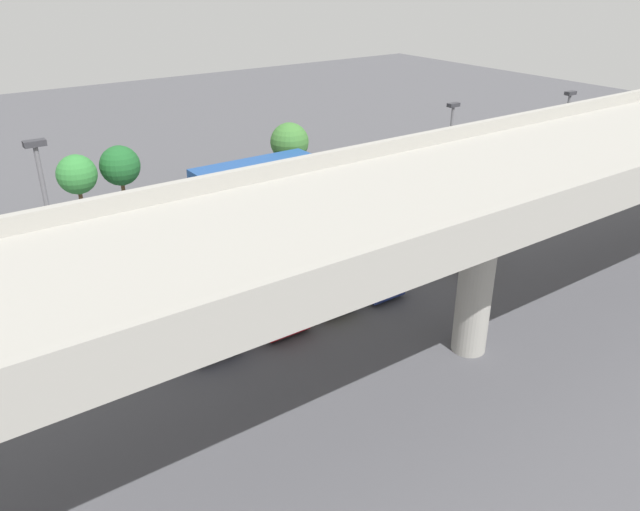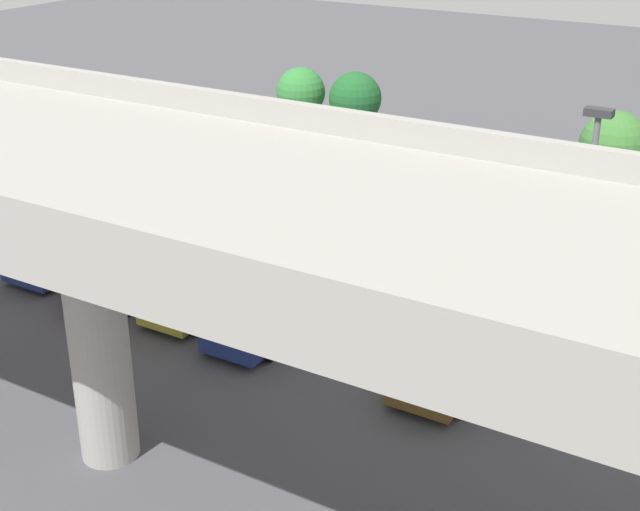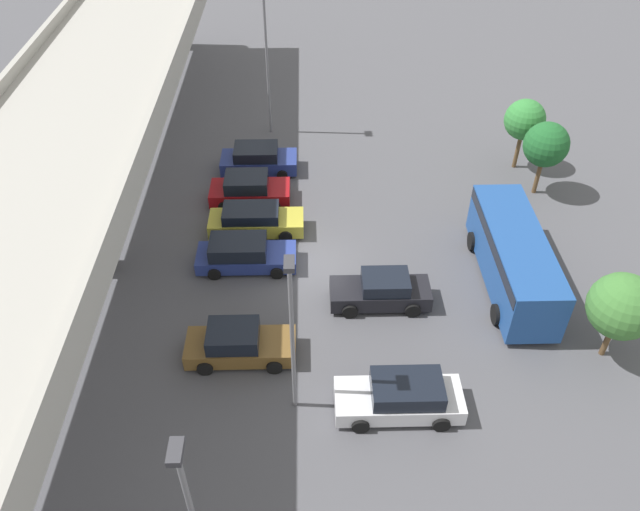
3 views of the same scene
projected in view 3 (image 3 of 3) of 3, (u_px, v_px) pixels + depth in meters
name	position (u px, v px, depth m)	size (l,w,h in m)	color
ground_plane	(319.00, 265.00, 30.55)	(117.64, 117.64, 0.00)	#4C4C51
highway_overpass	(64.00, 146.00, 25.93)	(56.27, 7.60, 8.13)	#9E9B93
parked_car_0	(401.00, 397.00, 23.64)	(2.13, 4.87, 1.62)	silver
parked_car_1	(239.00, 344.00, 25.72)	(2.09, 4.54, 1.59)	brown
parked_car_2	(381.00, 291.00, 28.10)	(1.97, 4.52, 1.60)	black
parked_car_3	(244.00, 254.00, 30.09)	(2.12, 4.79, 1.54)	navy
parked_car_4	(255.00, 220.00, 32.10)	(2.04, 4.86, 1.51)	gold
parked_car_5	(249.00, 190.00, 34.17)	(2.23, 4.36, 1.65)	maroon
parked_car_6	(258.00, 159.00, 36.57)	(2.22, 4.43, 1.60)	navy
shuttle_bus	(514.00, 255.00, 28.55)	(8.22, 2.71, 2.81)	#1E478C
lamp_post_mid_lot	(267.00, 54.00, 37.25)	(0.70, 0.35, 9.02)	slate
lamp_post_by_overpass	(292.00, 328.00, 21.46)	(0.70, 0.35, 7.40)	slate
tree_front_left	(622.00, 306.00, 24.46)	(2.71, 2.71, 4.17)	brown
tree_front_centre	(546.00, 145.00, 33.36)	(2.44, 2.44, 4.30)	brown
tree_front_right	(525.00, 120.00, 35.37)	(2.31, 2.31, 4.29)	brown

